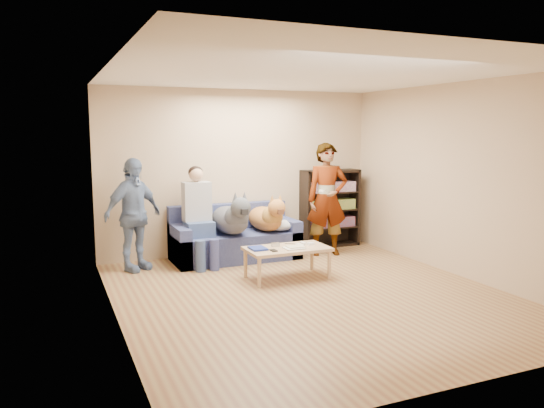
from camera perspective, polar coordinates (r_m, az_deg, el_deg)
name	(u,v)px	position (r m, az deg, el deg)	size (l,w,h in m)	color
ground	(311,295)	(6.47, 4.24, -9.72)	(5.00, 5.00, 0.00)	brown
ceiling	(314,73)	(6.20, 4.49, 13.82)	(5.00, 5.00, 0.00)	white
wall_back	(240,172)	(8.49, -3.46, 3.45)	(4.50, 4.50, 0.00)	tan
wall_front	(469,221)	(4.17, 20.42, -1.69)	(4.50, 4.50, 0.00)	tan
wall_left	(113,197)	(5.54, -16.75, 0.75)	(5.00, 5.00, 0.00)	tan
wall_right	(462,180)	(7.51, 19.79, 2.42)	(5.00, 5.00, 0.00)	tan
blanket	(280,225)	(8.17, 0.84, -2.30)	(0.47, 0.40, 0.16)	#B3B4B8
person_standing_right	(327,199)	(8.37, 5.95, 0.50)	(0.64, 0.42, 1.77)	gray
person_standing_left	(133,215)	(7.64, -14.72, -1.12)	(0.93, 0.39, 1.59)	#738EB9
held_controller	(322,191)	(8.08, 5.41, 1.42)	(0.04, 0.12, 0.03)	white
notebook_blue	(258,248)	(6.94, -1.53, -4.79)	(0.20, 0.26, 0.03)	navy
papers	(294,248)	(6.98, 2.37, -4.76)	(0.26, 0.20, 0.01)	silver
magazine	(295,247)	(7.01, 2.52, -4.60)	(0.22, 0.17, 0.01)	beige
camera_silver	(275,245)	(7.11, 0.36, -4.38)	(0.11, 0.06, 0.05)	#B5B5B9
controller_a	(303,243)	(7.26, 3.33, -4.22)	(0.04, 0.13, 0.03)	white
controller_b	(311,244)	(7.22, 4.19, -4.29)	(0.09, 0.06, 0.03)	white
headphone_cup_a	(301,246)	(7.12, 3.19, -4.50)	(0.07, 0.07, 0.02)	white
headphone_cup_b	(299,245)	(7.19, 2.90, -4.38)	(0.07, 0.07, 0.02)	white
pen_orange	(291,250)	(6.90, 2.06, -4.94)	(0.01, 0.01, 0.14)	orange
pen_black	(290,244)	(7.26, 1.92, -4.29)	(0.01, 0.01, 0.14)	black
wallet	(274,250)	(6.84, 0.17, -5.01)	(0.07, 0.12, 0.01)	black
sofa	(234,241)	(8.18, -4.09, -3.95)	(1.90, 0.85, 0.82)	#515B93
person_seated	(199,212)	(7.80, -7.89, -0.90)	(0.40, 0.73, 1.47)	#426191
dog_gray	(232,218)	(7.87, -4.35, -1.54)	(0.47, 1.28, 0.68)	#4E5059
dog_tan	(267,217)	(8.10, -0.52, -1.43)	(0.42, 1.17, 0.61)	#BA7938
coffee_table	(287,251)	(7.06, 1.65, -5.06)	(1.10, 0.60, 0.42)	#D8AD85
bookshelf	(330,206)	(9.05, 6.22, -0.26)	(1.00, 0.34, 1.30)	black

